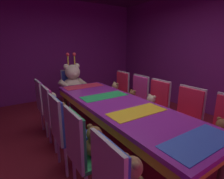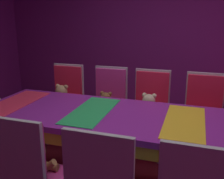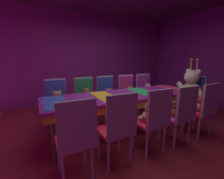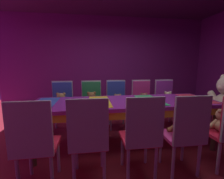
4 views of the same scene
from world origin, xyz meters
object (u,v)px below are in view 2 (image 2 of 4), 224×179
object	(u,v)px
chair_left_3	(25,169)
teddy_left_2	(110,178)
chair_right_1	(203,109)
teddy_right_2	(148,108)
teddy_left_3	(37,161)
teddy_right_3	(106,104)
banquet_table	(136,125)
chair_right_4	(67,95)
chair_right_2	(151,103)
teddy_right_4	(62,98)
chair_right_3	(109,99)

from	to	relation	value
chair_left_3	teddy_left_2	bearing A→B (deg)	-77.86
chair_right_1	teddy_right_2	bearing A→B (deg)	-76.44
teddy_left_3	teddy_right_3	size ratio (longest dim) A/B	1.03
banquet_table	teddy_left_2	size ratio (longest dim) A/B	10.46
chair_right_1	teddy_left_2	bearing A→B (deg)	-21.16
chair_right_4	chair_right_2	bearing A→B (deg)	89.29
teddy_left_2	chair_right_4	distance (m)	1.88
teddy_left_2	chair_right_4	bearing A→B (deg)	35.95
chair_left_3	teddy_right_4	bearing A→B (deg)	20.10
chair_right_3	teddy_right_2	bearing A→B (deg)	72.39
teddy_left_3	chair_right_3	size ratio (longest dim) A/B	0.29
teddy_left_3	chair_left_3	bearing A→B (deg)	-180.00
chair_right_2	chair_right_3	world-z (taller)	same
chair_right_1	teddy_right_2	world-z (taller)	chair_right_1
teddy_left_2	teddy_right_2	bearing A→B (deg)	0.10
teddy_right_4	chair_left_3	bearing A→B (deg)	20.10
chair_right_2	teddy_right_3	size ratio (longest dim) A/B	3.55
chair_right_3	chair_right_1	bearing A→B (deg)	88.77
banquet_table	teddy_left_2	bearing A→B (deg)	179.68
teddy_right_3	chair_right_2	bearing A→B (deg)	103.23
teddy_left_2	chair_right_1	size ratio (longest dim) A/B	0.28
banquet_table	chair_right_1	world-z (taller)	chair_right_1
teddy_left_3	banquet_table	bearing A→B (deg)	-39.87
teddy_left_2	teddy_right_2	size ratio (longest dim) A/B	0.89
chair_right_1	chair_right_4	distance (m)	1.69
teddy_left_2	teddy_right_3	distance (m)	1.48
teddy_left_2	teddy_left_3	world-z (taller)	teddy_left_3
banquet_table	chair_right_4	xyz separation A→B (m)	(0.83, 1.11, -0.06)
chair_right_3	banquet_table	bearing A→B (deg)	32.18
teddy_right_4	chair_right_3	bearing A→B (deg)	104.59
teddy_left_2	teddy_left_3	distance (m)	0.56
teddy_left_2	teddy_right_2	xyz separation A→B (m)	(1.36, 0.00, 0.01)
teddy_left_2	chair_left_3	size ratio (longest dim) A/B	0.28
chair_right_2	teddy_right_4	bearing A→B (deg)	-83.19
teddy_left_3	chair_right_1	distance (m)	1.87
banquet_table	teddy_right_4	xyz separation A→B (m)	(0.68, 1.11, -0.07)
teddy_left_3	teddy_right_3	bearing A→B (deg)	-1.47
teddy_right_4	teddy_left_3	bearing A→B (deg)	22.02
teddy_left_3	teddy_right_4	world-z (taller)	teddy_right_4
banquet_table	chair_right_3	xyz separation A→B (m)	(0.83, 0.52, -0.06)
teddy_left_3	chair_right_3	xyz separation A→B (m)	(1.50, -0.03, 0.02)
chair_left_3	chair_right_1	size ratio (longest dim) A/B	1.00
teddy_left_3	chair_right_2	bearing A→B (deg)	-20.46
chair_right_3	chair_left_3	bearing A→B (deg)	-1.22
chair_right_2	chair_right_4	xyz separation A→B (m)	(0.01, 1.10, 0.00)
chair_right_2	teddy_right_2	distance (m)	0.14
chair_right_3	teddy_right_3	world-z (taller)	chair_right_3
chair_right_2	teddy_right_2	size ratio (longest dim) A/B	3.15
chair_right_1	teddy_right_4	size ratio (longest dim) A/B	3.06
chair_left_3	teddy_right_3	distance (m)	1.51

